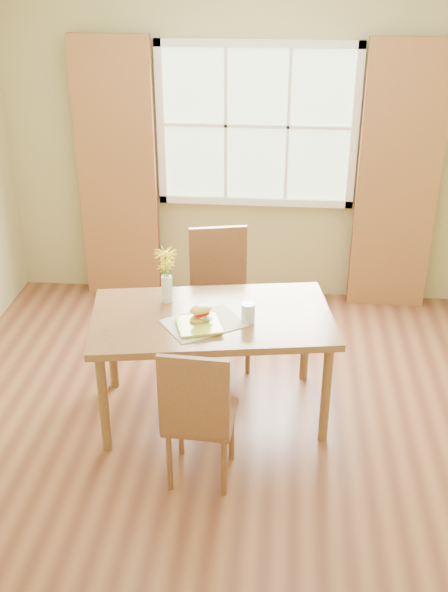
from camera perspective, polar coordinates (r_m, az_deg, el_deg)
room at (r=3.98m, az=1.35°, el=5.62°), size 4.24×3.84×2.74m
window at (r=5.73m, az=2.72°, el=13.82°), size 1.62×0.06×1.32m
curtain_left at (r=5.91m, az=-8.79°, el=9.93°), size 0.65×0.08×2.20m
curtain_right at (r=5.81m, az=14.14°, el=9.14°), size 0.65×0.08×2.20m
dining_table at (r=4.36m, az=-0.98°, el=-2.46°), size 1.62×1.08×0.73m
chair_near at (r=3.86m, az=-2.15°, el=-9.50°), size 0.40×0.40×0.92m
chair_far at (r=5.03m, az=-0.34°, el=0.44°), size 0.50×0.50×1.01m
placemat at (r=4.23m, az=-1.71°, el=-2.25°), size 0.56×0.53×0.01m
plate at (r=4.18m, az=-2.08°, el=-2.51°), size 0.32×0.32×0.01m
croissant_sandwich at (r=4.20m, az=-1.94°, el=-1.48°), size 0.18×0.17×0.11m
water_glass at (r=4.22m, az=1.99°, el=-1.45°), size 0.09×0.09×0.13m
flower_vase at (r=4.41m, az=-4.77°, el=2.21°), size 0.15×0.15×0.36m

